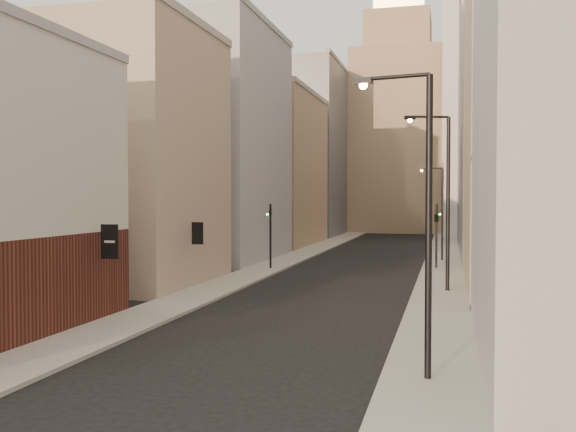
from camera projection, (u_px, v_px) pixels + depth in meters
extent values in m
cube|color=#9A998A|center=(317.00, 248.00, 67.44)|extent=(3.00, 140.00, 0.15)
cube|color=#9A998A|center=(444.00, 251.00, 64.26)|extent=(3.00, 140.00, 0.15)
cube|color=gray|center=(13.00, 14.00, 22.89)|extent=(0.60, 16.00, 0.40)
cube|color=black|center=(110.00, 242.00, 27.78)|extent=(0.80, 0.08, 1.50)
cube|color=black|center=(197.00, 233.00, 37.48)|extent=(0.70, 0.08, 1.30)
cube|color=gray|center=(140.00, 158.00, 40.43)|extent=(8.00, 12.00, 16.00)
cube|color=gray|center=(225.00, 145.00, 55.87)|extent=(8.00, 16.00, 20.00)
cube|color=tan|center=(279.00, 171.00, 73.36)|extent=(8.00, 18.00, 17.00)
cube|color=gray|center=(314.00, 152.00, 92.64)|extent=(8.00, 20.00, 24.00)
cube|color=gray|center=(536.00, 122.00, 38.38)|extent=(8.00, 16.00, 20.00)
cube|color=gray|center=(507.00, 114.00, 57.68)|extent=(8.00, 20.00, 26.00)
cube|color=gray|center=(538.00, 46.00, 82.98)|extent=(20.00, 22.00, 50.00)
cube|color=tan|center=(398.00, 143.00, 101.53)|extent=(14.00, 14.00, 28.00)
cube|color=tan|center=(398.00, 35.00, 101.00)|extent=(10.00, 10.00, 6.00)
cylinder|color=#FFCC72|center=(399.00, 0.00, 100.83)|extent=(8.00, 8.00, 5.00)
cube|color=silver|center=(473.00, 110.00, 85.18)|extent=(8.00, 8.00, 34.00)
cylinder|color=black|center=(429.00, 230.00, 18.94)|extent=(0.20, 0.20, 9.15)
cylinder|color=black|center=(396.00, 77.00, 19.22)|extent=(2.02, 0.48, 0.12)
cube|color=black|center=(363.00, 81.00, 19.63)|extent=(0.59, 0.32, 0.18)
sphere|color=#FF9A3F|center=(363.00, 85.00, 19.64)|extent=(0.24, 0.24, 0.24)
cylinder|color=black|center=(448.00, 205.00, 36.78)|extent=(0.22, 0.22, 10.10)
cylinder|color=black|center=(429.00, 117.00, 36.56)|extent=(2.18, 0.80, 0.13)
cube|color=black|center=(410.00, 118.00, 36.49)|extent=(0.66, 0.42, 0.20)
sphere|color=#FF9A3F|center=(410.00, 120.00, 36.50)|extent=(0.27, 0.27, 0.27)
cylinder|color=black|center=(442.00, 215.00, 54.29)|extent=(0.18, 0.18, 7.95)
cylinder|color=black|center=(432.00, 168.00, 54.50)|extent=(1.76, 0.35, 0.11)
cube|color=black|center=(422.00, 169.00, 54.83)|extent=(0.51, 0.26, 0.16)
sphere|color=#FF9A3F|center=(422.00, 170.00, 54.83)|extent=(0.21, 0.21, 0.21)
cylinder|color=black|center=(270.00, 237.00, 48.22)|extent=(0.16, 0.16, 5.00)
imported|color=black|center=(270.00, 214.00, 48.17)|extent=(0.55, 0.55, 1.28)
sphere|color=#19E533|center=(267.00, 214.00, 48.23)|extent=(0.16, 0.16, 0.16)
cylinder|color=black|center=(436.00, 237.00, 48.47)|extent=(0.16, 0.16, 5.00)
imported|color=black|center=(437.00, 214.00, 48.42)|extent=(0.65, 0.65, 1.24)
sphere|color=#19E533|center=(440.00, 214.00, 48.36)|extent=(0.16, 0.16, 0.16)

